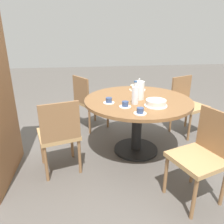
{
  "coord_description": "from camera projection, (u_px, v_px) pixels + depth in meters",
  "views": [
    {
      "loc": [
        -2.5,
        0.66,
        1.53
      ],
      "look_at": [
        0.0,
        0.32,
        0.57
      ],
      "focal_mm": 35.0,
      "sensor_mm": 36.0,
      "label": 1
    }
  ],
  "objects": [
    {
      "name": "cake_second",
      "position": [
        137.0,
        88.0,
        3.07
      ],
      "size": [
        0.23,
        0.23,
        0.07
      ],
      "color": "white",
      "rests_on": "dining_table"
    },
    {
      "name": "coffee_pot",
      "position": [
        139.0,
        90.0,
        2.64
      ],
      "size": [
        0.13,
        0.13,
        0.26
      ],
      "color": "white",
      "rests_on": "dining_table"
    },
    {
      "name": "cake_main",
      "position": [
        156.0,
        103.0,
        2.43
      ],
      "size": [
        0.25,
        0.25,
        0.07
      ],
      "color": "white",
      "rests_on": "dining_table"
    },
    {
      "name": "dining_table",
      "position": [
        137.0,
        110.0,
        2.74
      ],
      "size": [
        1.32,
        1.32,
        0.72
      ],
      "color": "black",
      "rests_on": "ground_plane"
    },
    {
      "name": "chair_a",
      "position": [
        187.0,
        103.0,
        3.31
      ],
      "size": [
        0.55,
        0.55,
        0.86
      ],
      "rotation": [
        0.0,
        0.0,
        5.13
      ],
      "color": "olive",
      "rests_on": "ground_plane"
    },
    {
      "name": "chair_b",
      "position": [
        89.0,
        100.0,
        3.45
      ],
      "size": [
        0.58,
        0.58,
        0.86
      ],
      "rotation": [
        0.0,
        0.0,
        6.85
      ],
      "color": "olive",
      "rests_on": "ground_plane"
    },
    {
      "name": "cup_c",
      "position": [
        140.0,
        111.0,
        2.21
      ],
      "size": [
        0.13,
        0.13,
        0.06
      ],
      "color": "white",
      "rests_on": "dining_table"
    },
    {
      "name": "chair_d",
      "position": [
        202.0,
        154.0,
        1.96
      ],
      "size": [
        0.53,
        0.53,
        0.86
      ],
      "rotation": [
        0.0,
        0.0,
        9.75
      ],
      "color": "olive",
      "rests_on": "ground_plane"
    },
    {
      "name": "chair_c",
      "position": [
        59.0,
        133.0,
        2.35
      ],
      "size": [
        0.52,
        0.52,
        0.86
      ],
      "rotation": [
        0.0,
        0.0,
        8.13
      ],
      "color": "olive",
      "rests_on": "ground_plane"
    },
    {
      "name": "ground_plane",
      "position": [
        136.0,
        150.0,
        2.94
      ],
      "size": [
        14.0,
        14.0,
        0.0
      ],
      "primitive_type": "plane",
      "color": "#56514C"
    },
    {
      "name": "water_bottle",
      "position": [
        135.0,
        95.0,
        2.48
      ],
      "size": [
        0.08,
        0.08,
        0.27
      ],
      "color": "silver",
      "rests_on": "dining_table"
    },
    {
      "name": "cup_b",
      "position": [
        109.0,
        101.0,
        2.53
      ],
      "size": [
        0.13,
        0.13,
        0.06
      ],
      "color": "white",
      "rests_on": "dining_table"
    },
    {
      "name": "cup_a",
      "position": [
        125.0,
        105.0,
        2.4
      ],
      "size": [
        0.13,
        0.13,
        0.06
      ],
      "color": "white",
      "rests_on": "dining_table"
    }
  ]
}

